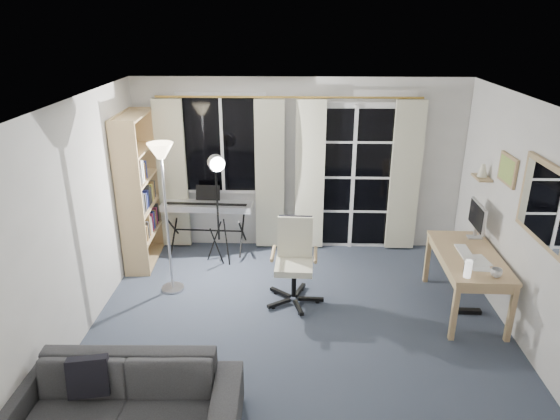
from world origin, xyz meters
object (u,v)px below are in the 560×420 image
at_px(keyboard_piano, 207,207).
at_px(studio_light, 217,176).
at_px(sofa, 119,391).
at_px(office_chair, 295,253).
at_px(desk, 469,261).
at_px(bookshelf, 136,195).
at_px(mug, 497,272).
at_px(monitor, 477,217).
at_px(torchiere_lamp, 163,174).

xyz_separation_m(keyboard_piano, studio_light, (0.21, -0.36, 0.56)).
bearing_deg(studio_light, sofa, -120.71).
height_order(keyboard_piano, office_chair, office_chair).
bearing_deg(desk, bookshelf, 166.16).
relative_size(bookshelf, studio_light, 1.30).
distance_m(bookshelf, mug, 4.40).
relative_size(monitor, mug, 4.40).
relative_size(bookshelf, mug, 17.89).
relative_size(bookshelf, keyboard_piano, 1.61).
distance_m(keyboard_piano, desk, 3.42).
relative_size(torchiere_lamp, desk, 1.42).
height_order(desk, monitor, monitor).
xyz_separation_m(studio_light, office_chair, (0.99, -0.80, -0.67)).
relative_size(keyboard_piano, office_chair, 1.27).
distance_m(torchiere_lamp, keyboard_piano, 1.34).
height_order(torchiere_lamp, desk, torchiere_lamp).
relative_size(keyboard_piano, sofa, 0.65).
height_order(studio_light, sofa, studio_light).
height_order(bookshelf, sofa, bookshelf).
relative_size(torchiere_lamp, monitor, 3.71).
bearing_deg(torchiere_lamp, office_chair, -4.79).
distance_m(torchiere_lamp, studio_light, 0.87).
distance_m(studio_light, office_chair, 1.44).
bearing_deg(bookshelf, monitor, -10.88).
distance_m(bookshelf, studio_light, 1.12).
relative_size(keyboard_piano, studio_light, 0.81).
distance_m(office_chair, monitor, 2.17).
bearing_deg(keyboard_piano, mug, -27.47).
height_order(studio_light, desk, studio_light).
distance_m(bookshelf, desk, 4.16).
height_order(studio_light, office_chair, studio_light).
xyz_separation_m(studio_light, monitor, (3.12, -0.55, -0.30)).
bearing_deg(monitor, bookshelf, 172.72).
xyz_separation_m(keyboard_piano, desk, (3.14, -1.36, -0.08)).
bearing_deg(sofa, keyboard_piano, 85.62).
height_order(bookshelf, office_chair, bookshelf).
bearing_deg(sofa, desk, 28.35).
distance_m(keyboard_piano, monitor, 3.47).
relative_size(desk, monitor, 2.62).
distance_m(studio_light, monitor, 3.18).
height_order(torchiere_lamp, office_chair, torchiere_lamp).
xyz_separation_m(bookshelf, desk, (4.00, -1.07, -0.35)).
bearing_deg(torchiere_lamp, bookshelf, 127.80).
bearing_deg(office_chair, studio_light, 143.76).
height_order(torchiere_lamp, sofa, torchiere_lamp).
height_order(desk, mug, mug).
bearing_deg(desk, mug, -77.55).
height_order(torchiere_lamp, keyboard_piano, torchiere_lamp).
xyz_separation_m(bookshelf, keyboard_piano, (0.87, 0.29, -0.27)).
xyz_separation_m(torchiere_lamp, mug, (3.52, -0.82, -0.74)).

